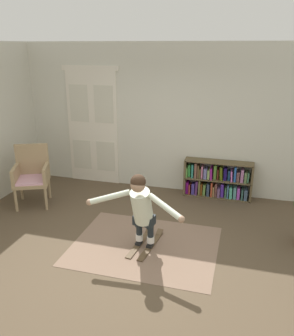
{
  "coord_description": "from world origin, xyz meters",
  "views": [
    {
      "loc": [
        1.48,
        -4.1,
        2.83
      ],
      "look_at": [
        0.11,
        0.77,
        1.05
      ],
      "focal_mm": 37.5,
      "sensor_mm": 36.0,
      "label": 1
    }
  ],
  "objects_px": {
    "wicker_chair": "(32,174)",
    "skis_pair": "(146,243)",
    "bookshelf": "(217,181)",
    "person_skier": "(141,206)"
  },
  "relations": [
    {
      "from": "wicker_chair",
      "to": "skis_pair",
      "type": "distance_m",
      "value": 2.64
    },
    {
      "from": "bookshelf",
      "to": "wicker_chair",
      "type": "relative_size",
      "value": 1.19
    },
    {
      "from": "skis_pair",
      "to": "person_skier",
      "type": "bearing_deg",
      "value": -96.38
    },
    {
      "from": "wicker_chair",
      "to": "person_skier",
      "type": "xyz_separation_m",
      "value": [
        2.42,
        -1.02,
        0.13
      ]
    },
    {
      "from": "bookshelf",
      "to": "person_skier",
      "type": "bearing_deg",
      "value": -111.15
    },
    {
      "from": "bookshelf",
      "to": "person_skier",
      "type": "relative_size",
      "value": 0.92
    },
    {
      "from": "wicker_chair",
      "to": "skis_pair",
      "type": "bearing_deg",
      "value": -19.46
    },
    {
      "from": "wicker_chair",
      "to": "skis_pair",
      "type": "relative_size",
      "value": 1.25
    },
    {
      "from": "wicker_chair",
      "to": "bookshelf",
      "type": "bearing_deg",
      "value": 20.44
    },
    {
      "from": "skis_pair",
      "to": "person_skier",
      "type": "height_order",
      "value": "person_skier"
    }
  ]
}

